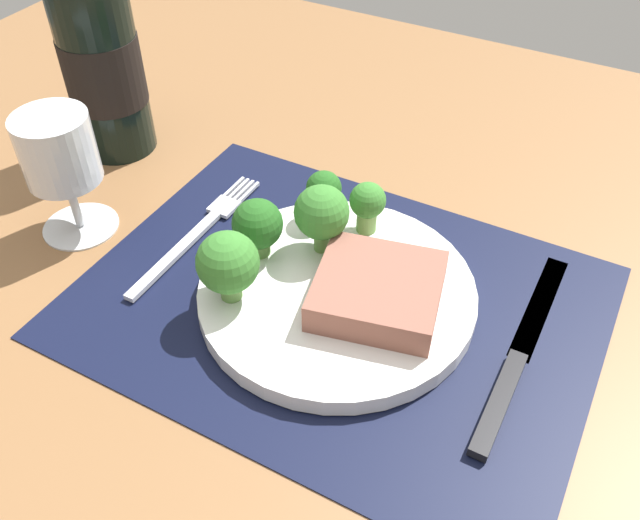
{
  "coord_description": "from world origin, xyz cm",
  "views": [
    {
      "loc": [
        17.72,
        -35.83,
        41.93
      ],
      "look_at": [
        -2.81,
        2.22,
        1.9
      ],
      "focal_mm": 38.12,
      "sensor_mm": 36.0,
      "label": 1
    }
  ],
  "objects_px": {
    "plate": "(337,294)",
    "steak": "(380,288)",
    "knife": "(516,361)",
    "wine_bottle": "(100,56)",
    "fork": "(198,232)",
    "wine_glass": "(60,158)"
  },
  "relations": [
    {
      "from": "fork",
      "to": "wine_bottle",
      "type": "height_order",
      "value": "wine_bottle"
    },
    {
      "from": "plate",
      "to": "fork",
      "type": "relative_size",
      "value": 1.21
    },
    {
      "from": "steak",
      "to": "fork",
      "type": "xyz_separation_m",
      "value": [
        -0.19,
        0.01,
        -0.03
      ]
    },
    {
      "from": "fork",
      "to": "wine_glass",
      "type": "relative_size",
      "value": 1.59
    },
    {
      "from": "knife",
      "to": "wine_bottle",
      "type": "relative_size",
      "value": 0.74
    },
    {
      "from": "steak",
      "to": "wine_bottle",
      "type": "distance_m",
      "value": 0.38
    },
    {
      "from": "wine_bottle",
      "to": "wine_glass",
      "type": "bearing_deg",
      "value": -64.76
    },
    {
      "from": "knife",
      "to": "wine_glass",
      "type": "bearing_deg",
      "value": -174.0
    },
    {
      "from": "fork",
      "to": "wine_bottle",
      "type": "distance_m",
      "value": 0.21
    },
    {
      "from": "steak",
      "to": "fork",
      "type": "height_order",
      "value": "steak"
    },
    {
      "from": "steak",
      "to": "knife",
      "type": "height_order",
      "value": "steak"
    },
    {
      "from": "fork",
      "to": "wine_glass",
      "type": "height_order",
      "value": "wine_glass"
    },
    {
      "from": "steak",
      "to": "wine_glass",
      "type": "xyz_separation_m",
      "value": [
        -0.3,
        -0.03,
        0.05
      ]
    },
    {
      "from": "wine_glass",
      "to": "plate",
      "type": "bearing_deg",
      "value": 6.02
    },
    {
      "from": "steak",
      "to": "wine_glass",
      "type": "relative_size",
      "value": 0.82
    },
    {
      "from": "steak",
      "to": "wine_bottle",
      "type": "bearing_deg",
      "value": 164.88
    },
    {
      "from": "steak",
      "to": "knife",
      "type": "relative_size",
      "value": 0.43
    },
    {
      "from": "steak",
      "to": "fork",
      "type": "distance_m",
      "value": 0.19
    },
    {
      "from": "fork",
      "to": "wine_glass",
      "type": "distance_m",
      "value": 0.14
    },
    {
      "from": "plate",
      "to": "steak",
      "type": "relative_size",
      "value": 2.35
    },
    {
      "from": "knife",
      "to": "wine_glass",
      "type": "relative_size",
      "value": 1.91
    },
    {
      "from": "wine_bottle",
      "to": "wine_glass",
      "type": "relative_size",
      "value": 2.56
    }
  ]
}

